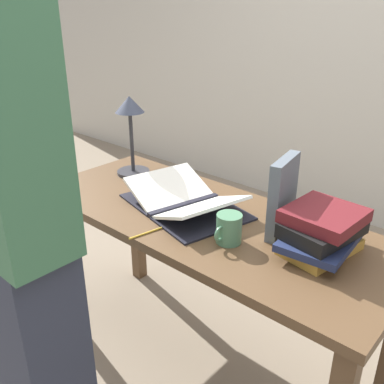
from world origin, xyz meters
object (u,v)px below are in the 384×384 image
(reading_lamp, at_px, (130,122))
(person_reader, at_px, (16,235))
(book_stack_tall, at_px, (322,231))
(book_standing_upright, at_px, (283,196))
(open_book, at_px, (185,201))
(coffee_mug, at_px, (229,229))
(pencil, at_px, (149,232))

(reading_lamp, bearing_deg, person_reader, -60.62)
(book_stack_tall, distance_m, book_standing_upright, 0.18)
(open_book, relative_size, book_stack_tall, 1.79)
(coffee_mug, bearing_deg, book_stack_tall, 29.81)
(pencil, bearing_deg, book_standing_upright, 42.83)
(person_reader, bearing_deg, reading_lamp, -60.62)
(open_book, height_order, book_stack_tall, book_stack_tall)
(coffee_mug, xyz_separation_m, person_reader, (-0.28, -0.59, 0.12))
(book_stack_tall, bearing_deg, person_reader, -126.08)
(book_standing_upright, bearing_deg, book_stack_tall, -21.00)
(coffee_mug, height_order, person_reader, person_reader)
(book_standing_upright, xyz_separation_m, person_reader, (-0.37, -0.77, 0.03))
(book_stack_tall, bearing_deg, book_standing_upright, 169.73)
(open_book, height_order, person_reader, person_reader)
(book_standing_upright, height_order, reading_lamp, reading_lamp)
(person_reader, bearing_deg, coffee_mug, -115.18)
(open_book, distance_m, reading_lamp, 0.51)
(reading_lamp, height_order, pencil, reading_lamp)
(coffee_mug, bearing_deg, pencil, -151.45)
(pencil, distance_m, person_reader, 0.49)
(coffee_mug, relative_size, pencil, 0.73)
(coffee_mug, bearing_deg, person_reader, -115.18)
(reading_lamp, bearing_deg, coffee_mug, -16.23)
(book_stack_tall, bearing_deg, pencil, -150.80)
(coffee_mug, xyz_separation_m, pencil, (-0.25, -0.14, -0.05))
(pencil, bearing_deg, person_reader, -93.71)
(book_stack_tall, height_order, person_reader, person_reader)
(open_book, distance_m, pencil, 0.24)
(book_stack_tall, distance_m, pencil, 0.59)
(reading_lamp, xyz_separation_m, person_reader, (0.45, -0.81, -0.08))
(person_reader, bearing_deg, pencil, -93.71)
(book_stack_tall, bearing_deg, open_book, -174.99)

